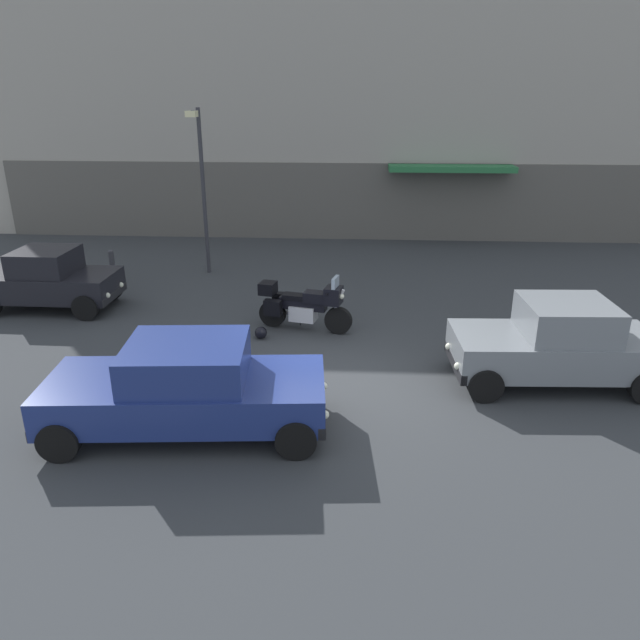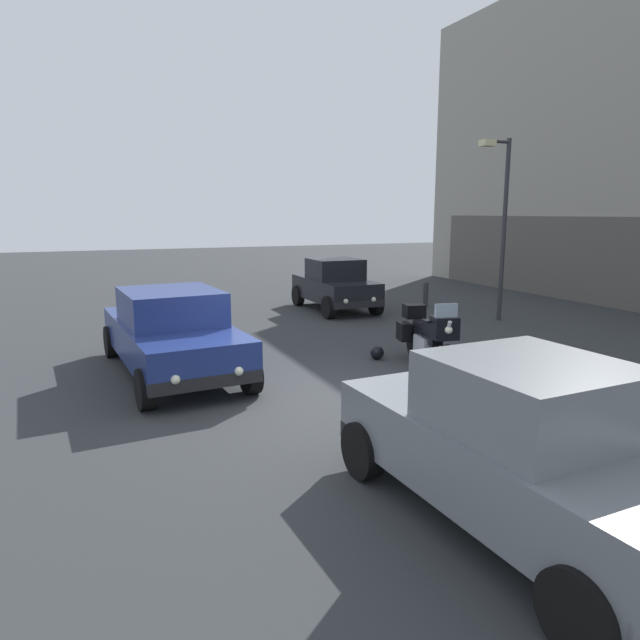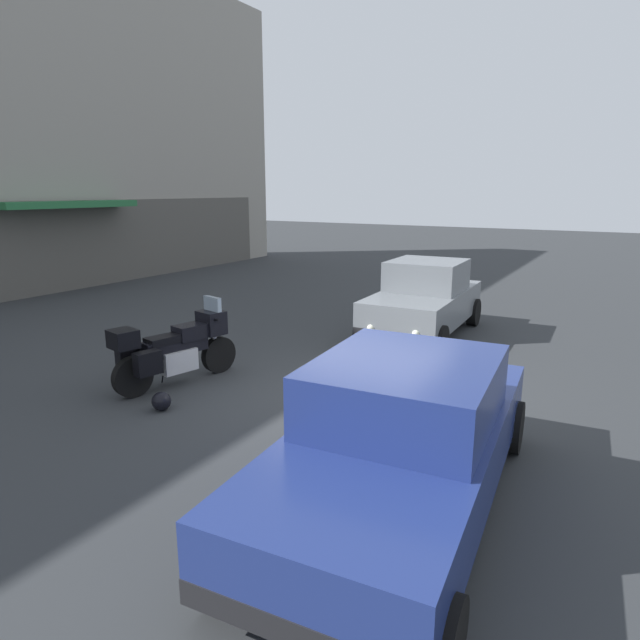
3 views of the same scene
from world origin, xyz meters
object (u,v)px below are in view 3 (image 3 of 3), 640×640
Objects in this scene: helmet at (161,401)px; motorcycle at (175,348)px; car_hatchback_near at (424,299)px; car_sedan_far at (403,437)px.

motorcycle is at bearing 33.55° from helmet.
motorcycle is 1.20m from helmet.
helmet is 6.26m from car_hatchback_near.
helmet is at bearing -19.46° from car_hatchback_near.
car_sedan_far reaches higher than helmet.
car_hatchback_near reaches higher than helmet.
helmet is 4.05m from car_sedan_far.
car_hatchback_near is 6.88m from car_sedan_far.
car_hatchback_near is at bearing -12.71° from motorcycle.
car_sedan_far is at bearing 15.58° from car_hatchback_near.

